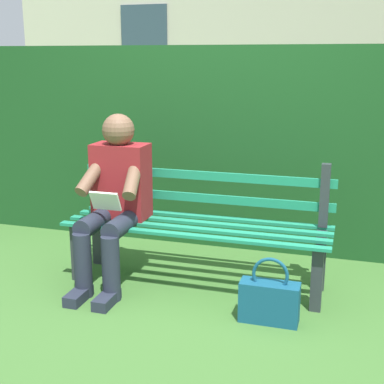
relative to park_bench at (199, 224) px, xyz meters
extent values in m
plane|color=#3D6B2D|center=(0.00, 0.06, -0.42)|extent=(60.00, 60.00, 0.00)
cube|color=#2D3338|center=(-0.82, 0.22, -0.21)|extent=(0.07, 0.07, 0.41)
cube|color=#2D3338|center=(0.82, 0.22, -0.21)|extent=(0.07, 0.07, 0.41)
cube|color=#2D3338|center=(-0.82, -0.10, -0.21)|extent=(0.07, 0.07, 0.41)
cube|color=#2D3338|center=(0.82, -0.10, -0.21)|extent=(0.07, 0.07, 0.41)
cube|color=#1E8460|center=(0.00, -0.15, 0.00)|extent=(1.80, 0.06, 0.02)
cube|color=#1E8460|center=(0.00, -0.01, 0.00)|extent=(1.80, 0.06, 0.02)
cube|color=#1E8460|center=(0.00, 0.13, 0.00)|extent=(1.80, 0.06, 0.02)
cube|color=#1E8460|center=(0.00, 0.27, 0.00)|extent=(1.80, 0.06, 0.02)
cube|color=#2D3338|center=(-0.82, -0.14, 0.23)|extent=(0.06, 0.06, 0.43)
cube|color=#2D3338|center=(0.82, -0.14, 0.23)|extent=(0.06, 0.06, 0.43)
cube|color=#1E8460|center=(0.00, -0.14, 0.15)|extent=(1.80, 0.02, 0.06)
cube|color=#1E8460|center=(0.00, -0.14, 0.31)|extent=(1.80, 0.02, 0.06)
cube|color=maroon|center=(0.55, 0.04, 0.27)|extent=(0.38, 0.22, 0.52)
sphere|color=brown|center=(0.55, 0.06, 0.63)|extent=(0.22, 0.22, 0.22)
cylinder|color=#232838|center=(0.45, 0.25, 0.03)|extent=(0.13, 0.42, 0.13)
cylinder|color=#232838|center=(0.65, 0.25, 0.03)|extent=(0.13, 0.42, 0.13)
cylinder|color=#232838|center=(0.45, 0.46, -0.20)|extent=(0.12, 0.12, 0.43)
cylinder|color=#232838|center=(0.65, 0.46, -0.20)|extent=(0.12, 0.12, 0.43)
cube|color=#232838|center=(0.45, 0.54, -0.38)|extent=(0.10, 0.24, 0.07)
cube|color=#232838|center=(0.65, 0.54, -0.38)|extent=(0.10, 0.24, 0.07)
cylinder|color=brown|center=(0.40, 0.18, 0.34)|extent=(0.14, 0.32, 0.26)
cylinder|color=brown|center=(0.70, 0.18, 0.34)|extent=(0.14, 0.32, 0.26)
cube|color=white|center=(0.55, 0.30, 0.20)|extent=(0.20, 0.07, 0.13)
cube|color=#19471E|center=(-0.18, -1.03, 0.39)|extent=(6.11, 0.64, 1.62)
sphere|color=#19471E|center=(1.35, -1.10, 0.88)|extent=(0.51, 0.51, 0.51)
cube|color=#334756|center=(2.87, -6.23, 1.44)|extent=(0.90, 0.04, 1.20)
cube|color=navy|center=(-0.57, 0.46, -0.30)|extent=(0.35, 0.13, 0.25)
torus|color=navy|center=(-0.57, 0.46, -0.12)|extent=(0.22, 0.02, 0.22)
camera|label=1|loc=(-0.97, 3.37, 1.12)|focal=49.95mm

